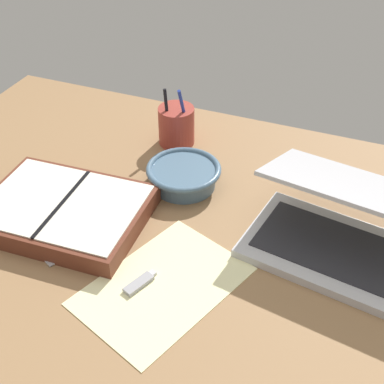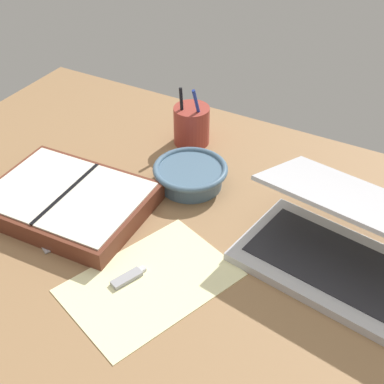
# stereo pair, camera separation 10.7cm
# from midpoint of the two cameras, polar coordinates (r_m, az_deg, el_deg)

# --- Properties ---
(desk_top) EXTENTS (1.40, 1.00, 0.02)m
(desk_top) POSITION_cam_midpoint_polar(r_m,az_deg,el_deg) (1.09, -5.02, -5.05)
(desk_top) COLOR #936D47
(desk_top) RESTS_ON ground
(laptop) EXTENTS (0.40, 0.33, 0.15)m
(laptop) POSITION_cam_midpoint_polar(r_m,az_deg,el_deg) (1.04, 13.45, -4.18)
(laptop) COLOR #B7B7BC
(laptop) RESTS_ON desk_top
(bowl) EXTENTS (0.17, 0.17, 0.05)m
(bowl) POSITION_cam_midpoint_polar(r_m,az_deg,el_deg) (1.19, -3.47, 1.75)
(bowl) COLOR slate
(bowl) RESTS_ON desk_top
(pen_cup) EXTENTS (0.09, 0.09, 0.16)m
(pen_cup) POSITION_cam_midpoint_polar(r_m,az_deg,el_deg) (1.32, -4.00, 7.02)
(pen_cup) COLOR #9E382D
(pen_cup) RESTS_ON desk_top
(planner) EXTENTS (0.34, 0.26, 0.05)m
(planner) POSITION_cam_midpoint_polar(r_m,az_deg,el_deg) (1.14, -16.12, -2.08)
(planner) COLOR brown
(planner) RESTS_ON desk_top
(scissors) EXTENTS (0.13, 0.08, 0.01)m
(scissors) POSITION_cam_midpoint_polar(r_m,az_deg,el_deg) (1.12, -20.16, -5.03)
(scissors) COLOR #B7B7BC
(scissors) RESTS_ON desk_top
(paper_sheet_front) EXTENTS (0.29, 0.35, 0.00)m
(paper_sheet_front) POSITION_cam_midpoint_polar(r_m,az_deg,el_deg) (0.98, -6.29, -10.06)
(paper_sheet_front) COLOR #F4EFB2
(paper_sheet_front) RESTS_ON desk_top
(usb_drive) EXTENTS (0.04, 0.07, 0.01)m
(usb_drive) POSITION_cam_midpoint_polar(r_m,az_deg,el_deg) (0.99, -8.83, -9.74)
(usb_drive) COLOR #99999E
(usb_drive) RESTS_ON desk_top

